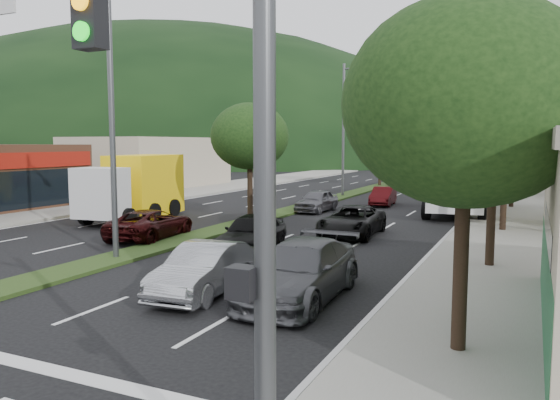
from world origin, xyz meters
The scene contains 25 objects.
sidewalk_right centered at (12.50, 25.00, 0.07)m, with size 5.00×90.00×0.15m, color gray.
sidewalk_left centered at (-13.00, 25.00, 0.07)m, with size 6.00×90.00×0.15m, color gray.
median centered at (0.00, 28.00, 0.06)m, with size 1.60×56.00×0.12m, color #253D16.
traffic_signal centered at (9.03, -1.54, 4.65)m, with size 6.12×0.40×7.00m.
bldg_left_far centered at (-19.00, 34.00, 2.30)m, with size 9.00×14.00×4.60m, color #B7AA92.
hill_far centered at (-80.00, 110.00, 0.00)m, with size 176.00×132.00×82.00m, color black.
tree_r_a centered at (12.00, 4.00, 4.82)m, with size 4.60×4.60×6.63m.
tree_r_b centered at (12.00, 12.00, 5.04)m, with size 4.80×4.80×6.94m.
tree_r_c centered at (12.00, 20.00, 4.75)m, with size 4.40×4.40×6.48m.
tree_r_d centered at (12.00, 30.00, 5.18)m, with size 5.00×5.00×7.17m.
tree_r_e centered at (12.00, 40.00, 4.89)m, with size 4.60×4.60×6.71m.
tree_med_near centered at (0.00, 18.00, 4.43)m, with size 4.00×4.00×6.02m.
tree_med_far centered at (0.00, 44.00, 5.01)m, with size 4.80×4.80×6.94m.
streetlight_near centered at (0.21, 8.00, 5.58)m, with size 2.60×0.25×10.00m.
streetlight_mid centered at (0.21, 33.00, 5.58)m, with size 2.60×0.25×10.00m.
sedan_silver centered at (5.21, 5.61, 0.69)m, with size 1.45×4.16×1.37m, color #9C9EA3.
suv_maroon centered at (-1.60, 11.99, 0.64)m, with size 2.11×4.58×1.27m, color black.
car_queue_a centered at (3.65, 11.28, 0.73)m, with size 1.73×4.29×1.46m, color black.
car_queue_b centered at (7.74, 6.27, 0.75)m, with size 2.11×5.19×1.51m, color #49494D.
car_queue_c centered at (4.25, 28.63, 0.61)m, with size 1.28×3.67×1.21m, color #450B0E.
car_queue_d centered at (6.00, 16.28, 0.66)m, with size 2.19×4.75×1.32m, color black.
car_queue_e centered at (1.50, 23.63, 0.66)m, with size 1.56×3.87×1.32m, color #525258.
car_queue_f centered at (4.94, 45.37, 0.66)m, with size 1.85×4.54×1.32m, color black.
box_truck centered at (-6.10, 16.50, 1.63)m, with size 3.36×7.21×3.44m.
motorhome centered at (9.00, 26.85, 2.08)m, with size 4.29×10.47×3.91m.
Camera 1 is at (13.17, -6.64, 4.08)m, focal length 35.00 mm.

